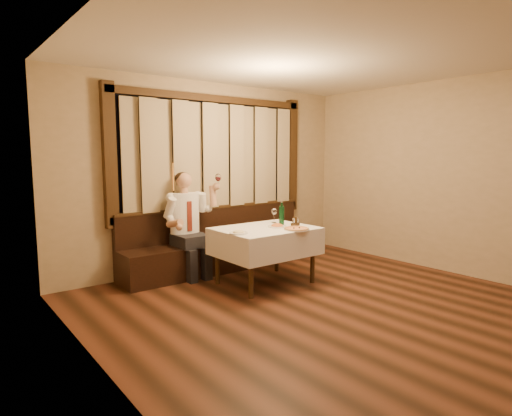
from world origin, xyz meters
TOP-DOWN VIEW (x-y plane):
  - room at (-0.00, 0.97)m, footprint 5.01×6.01m
  - banquette at (0.00, 2.72)m, footprint 3.20×0.61m
  - dining_table at (0.00, 1.70)m, footprint 1.27×0.97m
  - pizza at (0.21, 1.32)m, footprint 0.33×0.33m
  - pasta_red at (0.16, 1.64)m, footprint 0.26×0.26m
  - pasta_cream at (-0.53, 1.57)m, footprint 0.23×0.23m
  - green_bottle at (0.31, 1.72)m, footprint 0.07×0.07m
  - table_wine_glass at (0.35, 1.94)m, footprint 0.08×0.08m
  - cruet_caddy at (0.43, 1.58)m, footprint 0.12×0.06m
  - seated_man at (-0.64, 2.63)m, footprint 0.83×0.62m

SIDE VIEW (x-z plane):
  - banquette at x=0.00m, z-range -0.16..0.78m
  - dining_table at x=0.00m, z-range 0.27..1.03m
  - pizza at x=0.21m, z-range 0.75..0.79m
  - pasta_cream at x=-0.53m, z-range 0.75..0.83m
  - pasta_red at x=0.16m, z-range 0.75..0.83m
  - cruet_caddy at x=0.43m, z-range 0.74..0.86m
  - seated_man at x=-0.64m, z-range 0.11..1.59m
  - green_bottle at x=0.31m, z-range 0.73..1.06m
  - table_wine_glass at x=0.35m, z-range 0.80..1.02m
  - room at x=0.00m, z-range 0.09..2.91m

